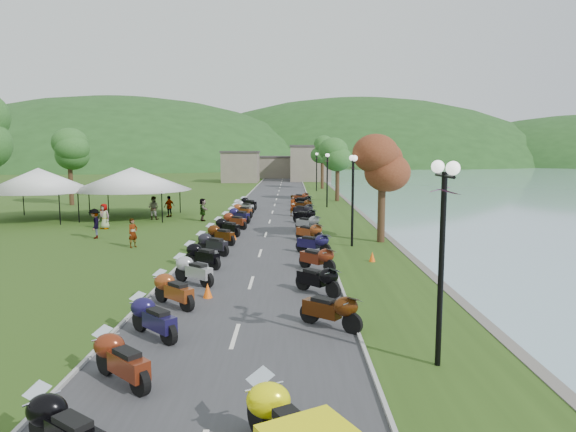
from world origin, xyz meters
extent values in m
plane|color=#345619|center=(0.00, 0.00, 0.00)|extent=(400.00, 400.00, 0.00)
cube|color=#3A3A3D|center=(0.00, 40.00, 0.01)|extent=(7.00, 120.00, 0.02)
cube|color=#776D5C|center=(-2.00, 85.00, 2.50)|extent=(18.00, 16.00, 5.00)
imported|color=slate|center=(-7.10, 17.67, 0.00)|extent=(0.68, 0.73, 1.62)
imported|color=slate|center=(-9.05, 29.21, 0.00)|extent=(0.96, 0.64, 1.82)
imported|color=slate|center=(-10.31, 20.59, 0.00)|extent=(0.82, 1.27, 1.82)
cone|color=#F2590C|center=(-1.41, 7.85, 0.28)|extent=(0.36, 0.36, 0.56)
camera|label=1|loc=(1.60, -10.13, 5.28)|focal=32.00mm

